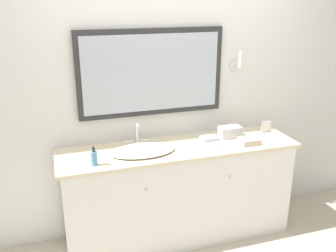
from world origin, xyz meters
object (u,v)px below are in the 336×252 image
(soap_bottle, at_px, (94,158))
(sink_basin, at_px, (142,150))
(appliance_box, at_px, (230,132))
(picture_frame, at_px, (266,127))

(soap_bottle, bearing_deg, sink_basin, 18.34)
(sink_basin, distance_m, appliance_box, 0.86)
(sink_basin, relative_size, picture_frame, 4.93)
(picture_frame, bearing_deg, appliance_box, -177.72)
(sink_basin, bearing_deg, picture_frame, 4.56)
(soap_bottle, distance_m, appliance_box, 1.29)
(sink_basin, relative_size, appliance_box, 2.75)
(sink_basin, distance_m, picture_frame, 1.25)
(sink_basin, xyz_separation_m, soap_bottle, (-0.41, -0.14, 0.04))
(soap_bottle, relative_size, appliance_box, 0.78)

